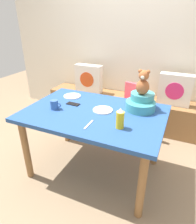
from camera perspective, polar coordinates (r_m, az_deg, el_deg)
The scene contains 16 objects.
ground_plane at distance 2.41m, azimuth -1.00°, elevation -15.88°, with size 8.00×8.00×0.00m, color #8C7256.
back_wall at distance 3.23m, azimuth 10.75°, elevation 20.02°, with size 4.40×0.10×2.60m, color silver.
window_bench at distance 3.26m, azimuth 8.05°, elevation 0.62°, with size 2.60×0.44×0.46m, color olive.
pillow_floral_left at distance 3.30m, azimuth -2.67°, elevation 9.55°, with size 0.44×0.15×0.44m.
pillow_floral_right at distance 2.98m, azimuth 21.13°, elevation 5.99°, with size 0.44×0.15×0.44m.
book_stack at distance 3.13m, azimuth 10.69°, elevation 4.47°, with size 0.20×0.14×0.06m, color #4E6460.
dining_table at distance 2.04m, azimuth -1.14°, elevation -2.29°, with size 1.39×0.95×0.74m.
highchair at distance 2.72m, azimuth 9.02°, elevation 1.98°, with size 0.40×0.51×0.79m.
infant_seat_teal at distance 2.07m, azimuth 12.20°, elevation 2.69°, with size 0.30×0.33×0.16m.
teddy_bear at distance 2.00m, azimuth 12.75°, elevation 8.12°, with size 0.13×0.12×0.25m.
ketchup_bottle at distance 1.68m, azimuth 6.34°, elevation -1.93°, with size 0.07×0.07×0.18m.
coffee_mug at distance 2.08m, azimuth -12.31°, elevation 2.07°, with size 0.12×0.08×0.09m.
dinner_plate_near at distance 2.39m, azimuth -7.38°, elevation 4.53°, with size 0.20×0.20×0.01m, color white.
dinner_plate_far at distance 2.02m, azimuth 1.36°, elevation 0.57°, with size 0.20×0.20×0.01m, color white.
cell_phone at distance 2.18m, azimuth -7.14°, elevation 2.29°, with size 0.07×0.14×0.01m, color black.
table_fork at distance 1.76m, azimuth -2.68°, elevation -3.59°, with size 0.02×0.17×0.01m, color silver.
Camera 1 is at (0.77, -1.63, 1.61)m, focal length 31.97 mm.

